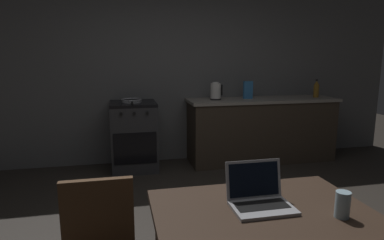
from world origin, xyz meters
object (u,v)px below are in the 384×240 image
laptop (260,198)px  bottle (316,89)px  cereal_box (248,90)px  drinking_glass (343,205)px  electric_kettle (216,91)px  dining_table (262,224)px  frying_pan (132,101)px  stove_oven (134,136)px

laptop → bottle: size_ratio=1.22×
cereal_box → drinking_glass: bearing=-103.2°
laptop → cereal_box: 3.13m
electric_kettle → laptop: bearing=-101.7°
bottle → drinking_glass: bottle is taller
bottle → cereal_box: size_ratio=1.06×
laptop → bottle: bottle is taller
dining_table → laptop: 0.13m
electric_kettle → cereal_box: size_ratio=0.98×
frying_pan → dining_table: bearing=-79.2°
bottle → frying_pan: (-2.68, 0.02, -0.10)m
bottle → cereal_box: 1.04m
drinking_glass → cereal_box: 3.22m
laptop → electric_kettle: bearing=73.5°
laptop → cereal_box: size_ratio=1.28×
drinking_glass → cereal_box: bearing=76.8°
laptop → drinking_glass: 0.41m
bottle → drinking_glass: size_ratio=1.97×
frying_pan → drinking_glass: (0.90, -3.08, -0.15)m
laptop → electric_kettle: 2.98m
laptop → electric_kettle: electric_kettle is taller
stove_oven → frying_pan: (-0.02, -0.03, 0.48)m
stove_oven → laptop: bearing=-79.5°
laptop → stove_oven: bearing=95.7°
bottle → frying_pan: 2.68m
electric_kettle → drinking_glass: size_ratio=1.83×
drinking_glass → bottle: bearing=59.9°
dining_table → cereal_box: size_ratio=4.58×
stove_oven → electric_kettle: electric_kettle is taller
electric_kettle → drinking_glass: (-0.25, -3.11, -0.24)m
dining_table → drinking_glass: 0.41m
stove_oven → cereal_box: cereal_box is taller
laptop → drinking_glass: bearing=-34.8°
stove_oven → cereal_box: bearing=0.8°
laptop → cereal_box: bearing=64.9°
electric_kettle → cereal_box: (0.48, 0.02, 0.01)m
stove_oven → electric_kettle: (1.14, 0.00, 0.58)m
laptop → drinking_glass: (0.35, -0.20, 0.02)m
bottle → stove_oven: bearing=179.0°
stove_oven → drinking_glass: bearing=-74.0°
dining_table → drinking_glass: size_ratio=8.54×
laptop → frying_pan: size_ratio=0.72×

